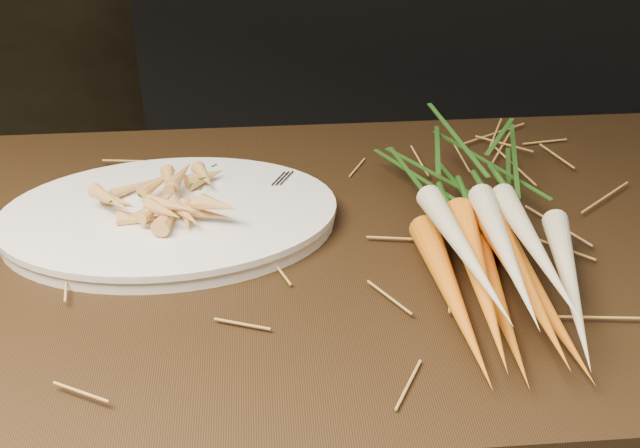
{
  "coord_description": "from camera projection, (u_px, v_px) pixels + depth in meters",
  "views": [
    {
      "loc": [
        -0.23,
        -0.54,
        1.46
      ],
      "look_at": [
        -0.16,
        0.25,
        0.96
      ],
      "focal_mm": 45.0,
      "sensor_mm": 36.0,
      "label": 1
    }
  ],
  "objects": [
    {
      "name": "roasted_veg_heap",
      "position": [
        167.0,
        197.0,
        1.02
      ],
      "size": [
        0.22,
        0.16,
        0.05
      ],
      "primitive_type": null,
      "rotation": [
        0.0,
        0.0,
        0.05
      ],
      "color": "#BC7C3C",
      "rests_on": "serving_platter"
    },
    {
      "name": "back_counter",
      "position": [
        404.0,
        62.0,
        2.89
      ],
      "size": [
        1.82,
        0.62,
        0.84
      ],
      "color": "black",
      "rests_on": "ground"
    },
    {
      "name": "root_veg_bunch",
      "position": [
        473.0,
        208.0,
        0.99
      ],
      "size": [
        0.2,
        0.54,
        0.1
      ],
      "rotation": [
        0.0,
        0.0,
        -0.03
      ],
      "color": "#DB620C",
      "rests_on": "main_counter"
    },
    {
      "name": "straw_bedding",
      "position": [
        445.0,
        231.0,
        1.02
      ],
      "size": [
        1.4,
        0.6,
        0.02
      ],
      "primitive_type": null,
      "color": "#AF853E",
      "rests_on": "main_counter"
    },
    {
      "name": "serving_fork",
      "position": [
        288.0,
        211.0,
        1.03
      ],
      "size": [
        0.09,
        0.15,
        0.0
      ],
      "primitive_type": "cube",
      "rotation": [
        0.0,
        0.0,
        -0.48
      ],
      "color": "silver",
      "rests_on": "serving_platter"
    },
    {
      "name": "serving_platter",
      "position": [
        170.0,
        221.0,
        1.03
      ],
      "size": [
        0.44,
        0.31,
        0.02
      ],
      "primitive_type": null,
      "rotation": [
        0.0,
        0.0,
        0.05
      ],
      "color": "white",
      "rests_on": "main_counter"
    }
  ]
}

